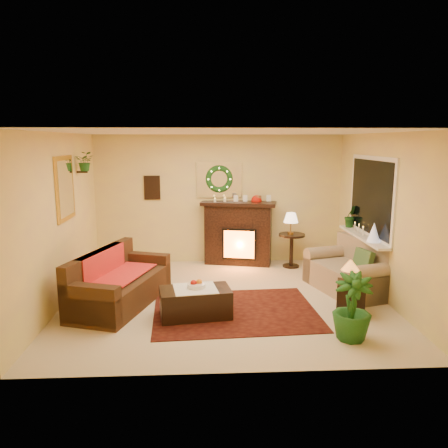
{
  "coord_description": "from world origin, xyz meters",
  "views": [
    {
      "loc": [
        -0.36,
        -6.58,
        2.47
      ],
      "look_at": [
        0.0,
        0.35,
        1.15
      ],
      "focal_mm": 35.0,
      "sensor_mm": 36.0,
      "label": 1
    }
  ],
  "objects_px": {
    "sofa": "(121,277)",
    "loveseat": "(348,267)",
    "coffee_table": "(195,303)",
    "side_table_round": "(291,251)",
    "end_table_square": "(351,296)",
    "fireplace": "(238,237)"
  },
  "relations": [
    {
      "from": "loveseat",
      "to": "side_table_round",
      "type": "relative_size",
      "value": 2.2
    },
    {
      "from": "end_table_square",
      "to": "coffee_table",
      "type": "relative_size",
      "value": 0.48
    },
    {
      "from": "side_table_round",
      "to": "loveseat",
      "type": "bearing_deg",
      "value": -66.15
    },
    {
      "from": "sofa",
      "to": "loveseat",
      "type": "distance_m",
      "value": 3.68
    },
    {
      "from": "fireplace",
      "to": "coffee_table",
      "type": "relative_size",
      "value": 1.33
    },
    {
      "from": "end_table_square",
      "to": "coffee_table",
      "type": "bearing_deg",
      "value": 179.47
    },
    {
      "from": "sofa",
      "to": "loveseat",
      "type": "bearing_deg",
      "value": 24.35
    },
    {
      "from": "sofa",
      "to": "loveseat",
      "type": "height_order",
      "value": "loveseat"
    },
    {
      "from": "loveseat",
      "to": "end_table_square",
      "type": "height_order",
      "value": "loveseat"
    },
    {
      "from": "loveseat",
      "to": "coffee_table",
      "type": "relative_size",
      "value": 1.49
    },
    {
      "from": "sofa",
      "to": "end_table_square",
      "type": "height_order",
      "value": "sofa"
    },
    {
      "from": "fireplace",
      "to": "coffee_table",
      "type": "bearing_deg",
      "value": -94.17
    },
    {
      "from": "side_table_round",
      "to": "coffee_table",
      "type": "height_order",
      "value": "side_table_round"
    },
    {
      "from": "loveseat",
      "to": "fireplace",
      "type": "bearing_deg",
      "value": 117.21
    },
    {
      "from": "fireplace",
      "to": "side_table_round",
      "type": "xyz_separation_m",
      "value": [
        1.04,
        -0.29,
        -0.23
      ]
    },
    {
      "from": "end_table_square",
      "to": "coffee_table",
      "type": "distance_m",
      "value": 2.24
    },
    {
      "from": "loveseat",
      "to": "coffee_table",
      "type": "distance_m",
      "value": 2.71
    },
    {
      "from": "coffee_table",
      "to": "side_table_round",
      "type": "bearing_deg",
      "value": 43.93
    },
    {
      "from": "sofa",
      "to": "end_table_square",
      "type": "relative_size",
      "value": 4.03
    },
    {
      "from": "sofa",
      "to": "fireplace",
      "type": "distance_m",
      "value": 2.94
    },
    {
      "from": "sofa",
      "to": "end_table_square",
      "type": "bearing_deg",
      "value": 8.29
    },
    {
      "from": "loveseat",
      "to": "sofa",
      "type": "bearing_deg",
      "value": 169.85
    }
  ]
}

